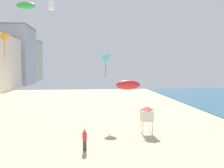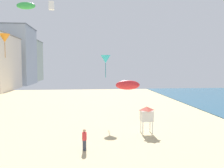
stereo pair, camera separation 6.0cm
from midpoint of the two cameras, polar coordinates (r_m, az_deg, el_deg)
The scene contains 9 objects.
boardwalk_hotel_distant at distance 90.36m, azimuth -23.60°, elevation 6.04°, with size 17.93×16.64×19.42m.
boardwalk_hotel_furthest at distance 108.67m, azimuth -20.46°, elevation 5.09°, with size 15.24×18.46×16.84m.
kite_flyer at distance 18.75m, azimuth -6.36°, elevation -12.52°, with size 0.34×0.34×1.64m.
lifeguard_stand at distance 23.18m, azimuth 8.14°, elevation -6.94°, with size 1.10×1.10×2.55m.
kite_cyan_delta at distance 28.65m, azimuth -1.46°, elevation 5.79°, with size 1.15×1.15×2.61m.
kite_red_parafoil at distance 16.73m, azimuth 3.80°, elevation -0.24°, with size 1.66×0.46×0.65m.
kite_white_box at distance 25.07m, azimuth -13.86°, elevation 17.33°, with size 0.49×0.49×0.77m.
kite_orange_delta at distance 41.10m, azimuth -23.71°, elevation 9.73°, with size 1.58×1.58×3.60m.
kite_green_parafoil at distance 30.90m, azimuth -19.36°, elevation 16.84°, with size 2.12×0.59×0.82m.
Camera 2 is at (3.44, -5.67, 6.32)m, focal length 39.23 mm.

